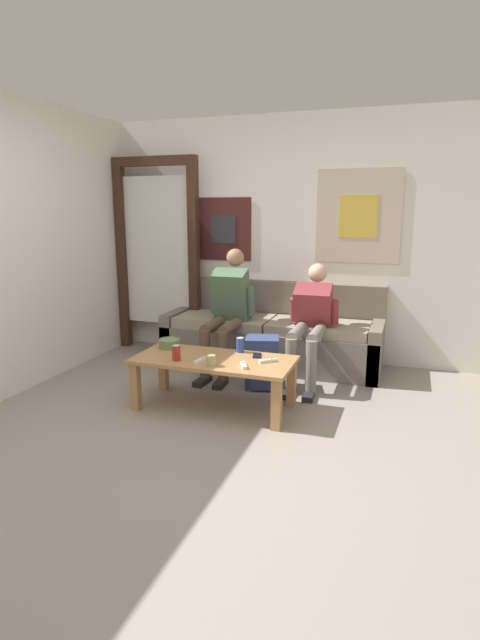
# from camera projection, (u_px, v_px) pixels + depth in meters

# --- Properties ---
(ground_plane) EXTENTS (18.00, 18.00, 0.00)m
(ground_plane) POSITION_uv_depth(u_px,v_px,m) (184.00, 458.00, 3.28)
(ground_plane) COLOR gray
(wall_back) EXTENTS (10.00, 0.07, 2.55)m
(wall_back) POSITION_uv_depth(u_px,v_px,m) (283.00, 239.00, 5.32)
(wall_back) COLOR white
(wall_back) RESTS_ON ground_plane
(door_frame) EXTENTS (1.00, 0.10, 2.15)m
(door_frame) POSITION_uv_depth(u_px,v_px,m) (157.00, 245.00, 5.58)
(door_frame) COLOR #382319
(door_frame) RESTS_ON ground_plane
(couch) EXTENTS (2.23, 0.73, 0.84)m
(couch) POSITION_uv_depth(u_px,v_px,m) (272.00, 337.00, 5.20)
(couch) COLOR #70665B
(couch) RESTS_ON ground_plane
(coffee_table) EXTENTS (1.29, 0.59, 0.42)m
(coffee_table) POSITION_uv_depth(u_px,v_px,m) (214.00, 366.00, 4.03)
(coffee_table) COLOR #B27F4C
(coffee_table) RESTS_ON ground_plane
(person_seated_adult) EXTENTS (0.47, 0.89, 1.21)m
(person_seated_adult) POSITION_uv_depth(u_px,v_px,m) (228.00, 307.00, 4.89)
(person_seated_adult) COLOR brown
(person_seated_adult) RESTS_ON ground_plane
(person_seated_teen) EXTENTS (0.47, 0.96, 1.08)m
(person_seated_teen) POSITION_uv_depth(u_px,v_px,m) (311.00, 319.00, 4.63)
(person_seated_teen) COLOR gray
(person_seated_teen) RESTS_ON ground_plane
(backpack) EXTENTS (0.36, 0.35, 0.47)m
(backpack) POSITION_uv_depth(u_px,v_px,m) (262.00, 364.00, 4.53)
(backpack) COLOR navy
(backpack) RESTS_ON ground_plane
(ceramic_bowl) EXTENTS (0.19, 0.19, 0.08)m
(ceramic_bowl) POSITION_uv_depth(u_px,v_px,m) (169.00, 343.00, 4.31)
(ceramic_bowl) COLOR #607F47
(ceramic_bowl) RESTS_ON coffee_table
(pillar_candle) EXTENTS (0.07, 0.07, 0.10)m
(pillar_candle) POSITION_uv_depth(u_px,v_px,m) (211.00, 361.00, 3.81)
(pillar_candle) COLOR tan
(pillar_candle) RESTS_ON coffee_table
(drink_can_blue) EXTENTS (0.07, 0.07, 0.12)m
(drink_can_blue) POSITION_uv_depth(u_px,v_px,m) (240.00, 345.00, 4.17)
(drink_can_blue) COLOR #28479E
(drink_can_blue) RESTS_ON coffee_table
(drink_can_red) EXTENTS (0.07, 0.07, 0.12)m
(drink_can_red) POSITION_uv_depth(u_px,v_px,m) (176.00, 353.00, 3.94)
(drink_can_red) COLOR maroon
(drink_can_red) RESTS_ON coffee_table
(game_controller_near_left) EXTENTS (0.13, 0.12, 0.03)m
(game_controller_near_left) POSITION_uv_depth(u_px,v_px,m) (268.00, 361.00, 3.91)
(game_controller_near_left) COLOR white
(game_controller_near_left) RESTS_ON coffee_table
(game_controller_near_right) EXTENTS (0.10, 0.14, 0.03)m
(game_controller_near_right) POSITION_uv_depth(u_px,v_px,m) (244.00, 365.00, 3.79)
(game_controller_near_right) COLOR white
(game_controller_near_right) RESTS_ON coffee_table
(game_controller_far_center) EXTENTS (0.05, 0.15, 0.03)m
(game_controller_far_center) POSITION_uv_depth(u_px,v_px,m) (200.00, 360.00, 3.92)
(game_controller_far_center) COLOR white
(game_controller_far_center) RESTS_ON coffee_table
(cell_phone) EXTENTS (0.10, 0.15, 0.01)m
(cell_phone) POSITION_uv_depth(u_px,v_px,m) (257.00, 355.00, 4.07)
(cell_phone) COLOR black
(cell_phone) RESTS_ON coffee_table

